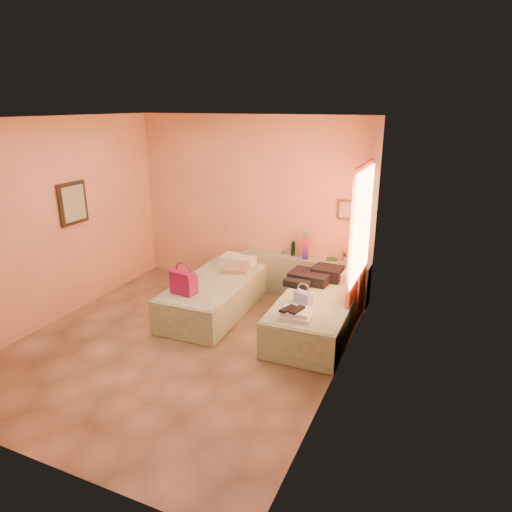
{
  "coord_description": "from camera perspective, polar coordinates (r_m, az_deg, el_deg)",
  "views": [
    {
      "loc": [
        2.99,
        -4.41,
        2.96
      ],
      "look_at": [
        0.69,
        0.85,
        1.03
      ],
      "focal_mm": 32.0,
      "sensor_mm": 36.0,
      "label": 1
    }
  ],
  "objects": [
    {
      "name": "ground",
      "position": [
        6.09,
        -9.31,
        -10.71
      ],
      "size": [
        4.5,
        4.5,
        0.0
      ],
      "primitive_type": "plane",
      "color": "tan",
      "rests_on": "ground"
    },
    {
      "name": "room_walls",
      "position": [
        5.82,
        -5.5,
        6.91
      ],
      "size": [
        4.02,
        4.51,
        2.81
      ],
      "color": "#FABD85",
      "rests_on": "ground"
    },
    {
      "name": "headboard_ledge",
      "position": [
        7.31,
        6.02,
        -2.64
      ],
      "size": [
        2.05,
        0.3,
        0.65
      ],
      "primitive_type": "cube",
      "color": "gray",
      "rests_on": "ground"
    },
    {
      "name": "bed_left",
      "position": [
        6.81,
        -5.06,
        -4.91
      ],
      "size": [
        0.96,
        2.02,
        0.5
      ],
      "primitive_type": "cube",
      "rotation": [
        0.0,
        0.0,
        0.03
      ],
      "color": "beige",
      "rests_on": "ground"
    },
    {
      "name": "bed_right",
      "position": [
        6.28,
        7.62,
        -7.15
      ],
      "size": [
        0.96,
        2.02,
        0.5
      ],
      "primitive_type": "cube",
      "rotation": [
        0.0,
        0.0,
        0.03
      ],
      "color": "beige",
      "rests_on": "ground"
    },
    {
      "name": "water_bottle",
      "position": [
        7.26,
        4.65,
        0.93
      ],
      "size": [
        0.07,
        0.07,
        0.23
      ],
      "primitive_type": "cylinder",
      "rotation": [
        0.0,
        0.0,
        0.14
      ],
      "color": "#13341B",
      "rests_on": "headboard_ledge"
    },
    {
      "name": "rainbow_box",
      "position": [
        7.09,
        6.22,
        1.23
      ],
      "size": [
        0.1,
        0.1,
        0.41
      ],
      "primitive_type": "cube",
      "rotation": [
        0.0,
        0.0,
        0.13
      ],
      "color": "#A2134D",
      "rests_on": "headboard_ledge"
    },
    {
      "name": "small_dish",
      "position": [
        7.36,
        3.59,
        0.38
      ],
      "size": [
        0.12,
        0.12,
        0.03
      ],
      "primitive_type": "cylinder",
      "rotation": [
        0.0,
        0.0,
        -0.09
      ],
      "color": "#4F9160",
      "rests_on": "headboard_ledge"
    },
    {
      "name": "green_book",
      "position": [
        7.15,
        9.47,
        -0.39
      ],
      "size": [
        0.19,
        0.16,
        0.03
      ],
      "primitive_type": "cube",
      "rotation": [
        0.0,
        0.0,
        0.28
      ],
      "color": "#27492F",
      "rests_on": "headboard_ledge"
    },
    {
      "name": "flower_vase",
      "position": [
        7.07,
        11.4,
        0.23
      ],
      "size": [
        0.21,
        0.21,
        0.25
      ],
      "primitive_type": "cube",
      "rotation": [
        0.0,
        0.0,
        0.08
      ],
      "color": "silver",
      "rests_on": "headboard_ledge"
    },
    {
      "name": "magenta_handbag",
      "position": [
        6.24,
        -9.02,
        -3.24
      ],
      "size": [
        0.37,
        0.24,
        0.32
      ],
      "primitive_type": "cube",
      "rotation": [
        0.0,
        0.0,
        -0.14
      ],
      "color": "#A2134D",
      "rests_on": "bed_left"
    },
    {
      "name": "khaki_garment",
      "position": [
        7.01,
        -2.7,
        -1.7
      ],
      "size": [
        0.43,
        0.39,
        0.06
      ],
      "primitive_type": "cube",
      "rotation": [
        0.0,
        0.0,
        0.32
      ],
      "color": "#9D8165",
      "rests_on": "bed_left"
    },
    {
      "name": "clothes_pile",
      "position": [
        6.62,
        7.22,
        -2.51
      ],
      "size": [
        0.63,
        0.63,
        0.18
      ],
      "primitive_type": "cube",
      "rotation": [
        0.0,
        0.0,
        -0.03
      ],
      "color": "black",
      "rests_on": "bed_right"
    },
    {
      "name": "blue_handbag",
      "position": [
        5.92,
        5.92,
        -5.21
      ],
      "size": [
        0.27,
        0.19,
        0.16
      ],
      "primitive_type": "cube",
      "rotation": [
        0.0,
        0.0,
        -0.4
      ],
      "color": "#42549F",
      "rests_on": "bed_right"
    },
    {
      "name": "towel_stack",
      "position": [
        5.54,
        5.14,
        -7.26
      ],
      "size": [
        0.37,
        0.33,
        0.1
      ],
      "primitive_type": "cube",
      "rotation": [
        0.0,
        0.0,
        0.08
      ],
      "color": "white",
      "rests_on": "bed_right"
    },
    {
      "name": "sandal_pair",
      "position": [
        5.5,
        4.55,
        -6.69
      ],
      "size": [
        0.25,
        0.29,
        0.03
      ],
      "primitive_type": "cube",
      "rotation": [
        0.0,
        0.0,
        -0.33
      ],
      "color": "black",
      "rests_on": "towel_stack"
    }
  ]
}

